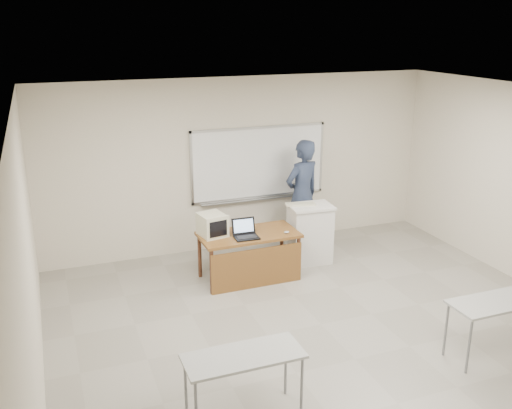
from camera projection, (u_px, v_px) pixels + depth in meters
name	position (u px, v px, depth m)	size (l,w,h in m)	color
floor	(355.00, 360.00, 6.84)	(7.00, 8.00, 0.01)	gray
whiteboard	(259.00, 164.00, 10.01)	(2.48, 0.10, 1.31)	white
student_desks	(431.00, 373.00, 5.44)	(4.40, 2.20, 0.73)	gray
instructor_desk	(251.00, 248.00, 8.75)	(1.53, 0.76, 0.75)	brown
podium	(310.00, 234.00, 9.48)	(0.71, 0.52, 0.99)	beige
crt_monitor	(212.00, 225.00, 8.66)	(0.38, 0.42, 0.36)	beige
laptop	(245.00, 233.00, 8.62)	(0.36, 0.33, 0.27)	black
mouse	(287.00, 232.00, 8.79)	(0.09, 0.06, 0.03)	#9C9EA4
keyboard	(300.00, 204.00, 9.35)	(0.49, 0.16, 0.03)	beige
presenter	(302.00, 195.00, 9.94)	(0.72, 0.47, 1.96)	black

